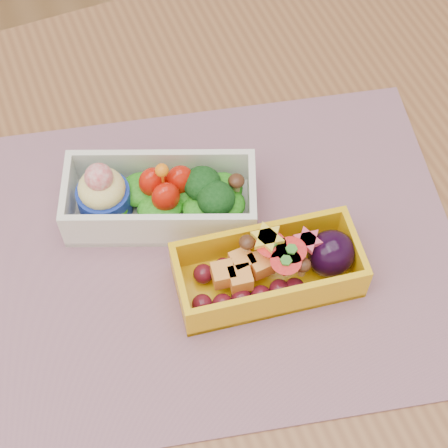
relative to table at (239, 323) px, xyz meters
name	(u,v)px	position (x,y,z in m)	size (l,w,h in m)	color
table	(239,323)	(0.00, 0.00, 0.00)	(1.20, 0.80, 0.75)	brown
placemat	(219,253)	(-0.01, 0.03, 0.10)	(0.45, 0.34, 0.00)	#9E6D74
bento_white	(159,198)	(-0.04, 0.09, 0.13)	(0.19, 0.14, 0.07)	silver
bento_yellow	(272,269)	(0.02, -0.01, 0.13)	(0.17, 0.10, 0.06)	#EFB10C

